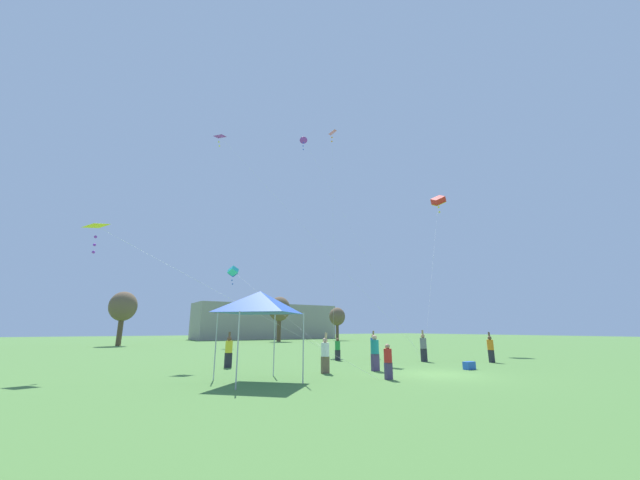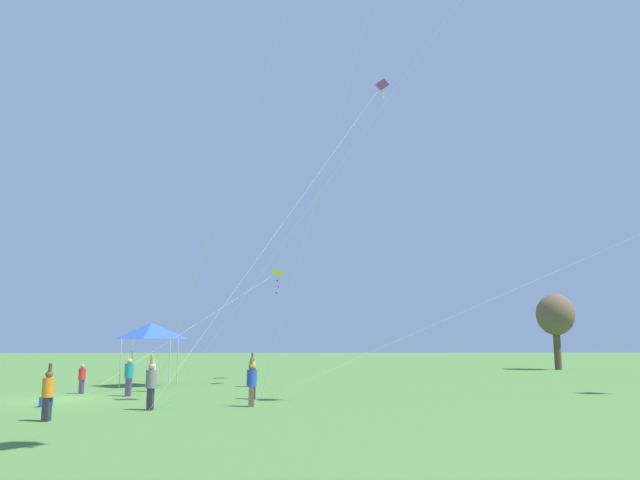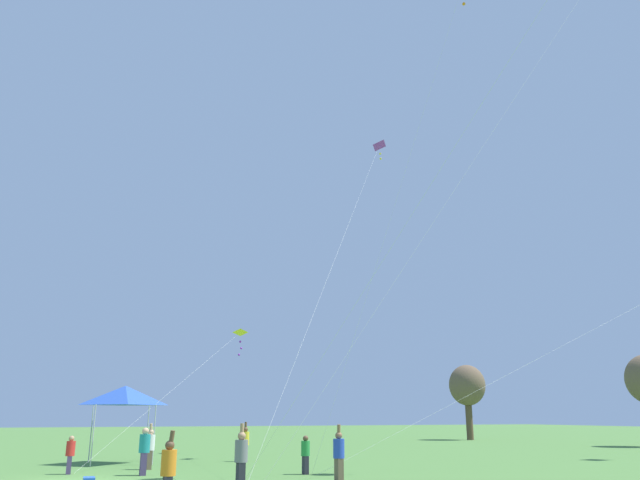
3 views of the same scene
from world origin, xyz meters
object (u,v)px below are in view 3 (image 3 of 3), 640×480
person_red_shirt (70,453)px  kite_purple_delta_3 (378,147)px  festival_tent (125,395)px  person_teal_shirt (144,449)px  kite_yellow_delta_2 (240,333)px  person_orange_shirt (168,470)px  person_white_shirt (150,447)px  person_grey_shirt (241,457)px  person_green_shirt (305,453)px  person_yellow_shirt (245,442)px  person_blue_shirt (339,454)px

person_red_shirt → kite_purple_delta_3: bearing=-150.2°
festival_tent → person_teal_shirt: bearing=3.2°
kite_purple_delta_3 → kite_yellow_delta_2: bearing=-141.4°
person_teal_shirt → kite_purple_delta_3: kite_purple_delta_3 is taller
person_orange_shirt → person_white_shirt: person_white_shirt is taller
person_teal_shirt → kite_purple_delta_3: bearing=90.2°
person_orange_shirt → person_grey_shirt: (-3.23, 2.76, 0.06)m
festival_tent → person_grey_shirt: size_ratio=1.83×
person_orange_shirt → person_teal_shirt: size_ratio=1.06×
person_teal_shirt → person_grey_shirt: (6.26, 2.34, 0.02)m
person_teal_shirt → festival_tent: bearing=162.5°
person_green_shirt → kite_yellow_delta_2: size_ratio=0.13×
festival_tent → kite_purple_delta_3: (1.56, 13.84, 15.14)m
person_yellow_shirt → person_green_shirt: bearing=-157.6°
person_orange_shirt → person_yellow_shirt: 16.60m
person_green_shirt → kite_yellow_delta_2: (-15.10, 0.91, 6.66)m
person_white_shirt → person_green_shirt: person_white_shirt is taller
person_yellow_shirt → person_blue_shirt: 11.16m
person_green_shirt → kite_purple_delta_3: (-7.07, 7.33, 17.58)m
person_blue_shirt → kite_yellow_delta_2: bearing=-120.0°
festival_tent → person_green_shirt: 11.08m
person_blue_shirt → person_green_shirt: bearing=-116.3°
festival_tent → person_grey_shirt: 13.44m
kite_yellow_delta_2 → person_orange_shirt: bearing=-18.2°
person_white_shirt → kite_purple_delta_3: kite_purple_delta_3 is taller
person_orange_shirt → person_green_shirt: bearing=71.3°
person_teal_shirt → person_yellow_shirt: 8.24m
person_blue_shirt → person_white_shirt: bearing=-82.0°
person_blue_shirt → person_teal_shirt: bearing=-67.4°
person_grey_shirt → person_red_shirt: bearing=-176.2°
kite_yellow_delta_2 → person_blue_shirt: bearing=-2.6°
person_yellow_shirt → kite_purple_delta_3: 19.10m
person_orange_shirt → person_yellow_shirt: size_ratio=0.98×
person_orange_shirt → person_grey_shirt: size_ratio=0.94×
person_yellow_shirt → kite_yellow_delta_2: size_ratio=0.16×
kite_yellow_delta_2 → person_grey_shirt: bearing=-13.6°
person_grey_shirt → kite_yellow_delta_2: bearing=137.4°
kite_yellow_delta_2 → festival_tent: bearing=-48.9°
person_grey_shirt → person_red_shirt: (-7.87, -5.07, -0.19)m
person_orange_shirt → person_blue_shirt: bearing=55.0°
person_orange_shirt → person_white_shirt: (-12.24, 0.97, 0.02)m
person_white_shirt → person_yellow_shirt: size_ratio=1.00×
person_yellow_shirt → person_green_shirt: 7.87m
kite_yellow_delta_2 → person_teal_shirt: bearing=-28.1°
person_teal_shirt → kite_yellow_delta_2: (-13.19, 7.05, 6.49)m
person_red_shirt → person_orange_shirt: bearing=119.2°
festival_tent → kite_yellow_delta_2: size_ratio=0.31×
kite_yellow_delta_2 → kite_purple_delta_3: bearing=38.6°
person_yellow_shirt → festival_tent: bearing=102.0°
person_red_shirt → kite_purple_delta_3: kite_purple_delta_3 is taller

